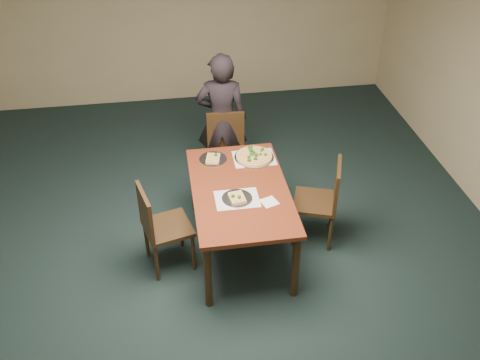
{
  "coord_description": "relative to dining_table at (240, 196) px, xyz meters",
  "views": [
    {
      "loc": [
        -0.34,
        -3.39,
        3.74
      ],
      "look_at": [
        0.28,
        0.58,
        0.85
      ],
      "focal_mm": 40.0,
      "sensor_mm": 36.0,
      "label": 1
    }
  ],
  "objects": [
    {
      "name": "ground",
      "position": [
        -0.28,
        -0.58,
        -0.66
      ],
      "size": [
        8.0,
        8.0,
        0.0
      ],
      "primitive_type": "plane",
      "color": "black",
      "rests_on": "ground"
    },
    {
      "name": "room_shell",
      "position": [
        -0.28,
        -0.58,
        1.08
      ],
      "size": [
        8.0,
        8.0,
        8.0
      ],
      "color": "tan",
      "rests_on": "ground"
    },
    {
      "name": "dining_table",
      "position": [
        0.0,
        0.0,
        0.0
      ],
      "size": [
        0.9,
        1.5,
        0.75
      ],
      "color": "#562011",
      "rests_on": "ground"
    },
    {
      "name": "chair_far",
      "position": [
        0.02,
        1.08,
        -0.14
      ],
      "size": [
        0.44,
        0.44,
        0.91
      ],
      "rotation": [
        0.0,
        0.0,
        -0.06
      ],
      "color": "black",
      "rests_on": "ground"
    },
    {
      "name": "chair_left",
      "position": [
        -0.78,
        -0.12,
        -0.14
      ],
      "size": [
        0.51,
        0.51,
        0.91
      ],
      "rotation": [
        0.0,
        0.0,
        1.82
      ],
      "color": "black",
      "rests_on": "ground"
    },
    {
      "name": "chair_right",
      "position": [
        0.84,
        0.03,
        -0.14
      ],
      "size": [
        0.54,
        0.54,
        0.91
      ],
      "rotation": [
        0.0,
        0.0,
        -1.91
      ],
      "color": "black",
      "rests_on": "ground"
    },
    {
      "name": "diner",
      "position": [
        -0.01,
        1.27,
        0.13
      ],
      "size": [
        0.62,
        0.46,
        1.57
      ],
      "primitive_type": "imported",
      "rotation": [
        0.0,
        0.0,
        2.99
      ],
      "color": "black",
      "rests_on": "ground"
    },
    {
      "name": "placemat_main",
      "position": [
        0.22,
        0.49,
        0.09
      ],
      "size": [
        0.42,
        0.32,
        0.0
      ],
      "primitive_type": "cube",
      "color": "white",
      "rests_on": "dining_table"
    },
    {
      "name": "placemat_near",
      "position": [
        -0.05,
        -0.15,
        0.09
      ],
      "size": [
        0.4,
        0.3,
        0.0
      ],
      "primitive_type": "cube",
      "color": "white",
      "rests_on": "dining_table"
    },
    {
      "name": "pizza_pan",
      "position": [
        0.22,
        0.49,
        0.12
      ],
      "size": [
        0.4,
        0.4,
        0.07
      ],
      "color": "silver",
      "rests_on": "dining_table"
    },
    {
      "name": "slice_plate_near",
      "position": [
        -0.05,
        -0.15,
        0.11
      ],
      "size": [
        0.28,
        0.28,
        0.06
      ],
      "color": "silver",
      "rests_on": "dining_table"
    },
    {
      "name": "slice_plate_far",
      "position": [
        -0.19,
        0.53,
        0.1
      ],
      "size": [
        0.28,
        0.28,
        0.06
      ],
      "color": "silver",
      "rests_on": "dining_table"
    },
    {
      "name": "napkin",
      "position": [
        0.23,
        -0.25,
        0.09
      ],
      "size": [
        0.18,
        0.18,
        0.01
      ],
      "primitive_type": "cube",
      "rotation": [
        0.0,
        0.0,
        0.34
      ],
      "color": "white",
      "rests_on": "dining_table"
    }
  ]
}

